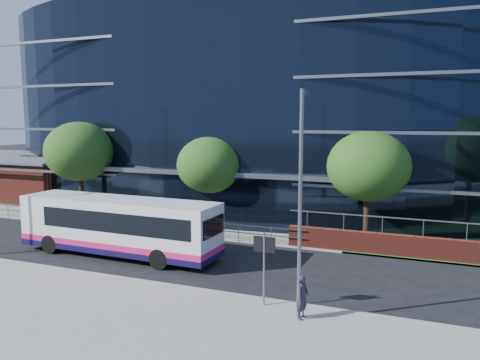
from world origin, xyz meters
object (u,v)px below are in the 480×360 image
at_px(streetlight_east, 300,198).
at_px(tree_far_a, 80,152).
at_px(pedestrian, 302,297).
at_px(city_bus, 120,226).
at_px(brick_pavilion, 34,179).
at_px(tree_far_b, 210,165).
at_px(tree_far_c, 368,166).
at_px(street_sign, 264,254).

bearing_deg(streetlight_east, tree_far_a, 149.54).
xyz_separation_m(streetlight_east, pedestrian, (0.15, -0.07, -3.49)).
bearing_deg(city_bus, brick_pavilion, 148.37).
bearing_deg(streetlight_east, pedestrian, -24.08).
xyz_separation_m(tree_far_a, streetlight_east, (19.00, -11.17, -0.42)).
xyz_separation_m(tree_far_a, tree_far_b, (10.00, 0.50, -0.65)).
bearing_deg(tree_far_c, pedestrian, -94.34).
distance_m(streetlight_east, city_bus, 11.97).
relative_size(tree_far_c, streetlight_east, 0.81).
height_order(tree_far_c, pedestrian, tree_far_c).
bearing_deg(streetlight_east, brick_pavilion, 150.76).
xyz_separation_m(street_sign, tree_far_c, (2.50, 10.59, 2.39)).
height_order(brick_pavilion, pedestrian, brick_pavilion).
height_order(street_sign, tree_far_c, tree_far_c).
relative_size(brick_pavilion, tree_far_b, 1.42).
height_order(street_sign, tree_far_a, tree_far_a).
relative_size(tree_far_c, pedestrian, 4.09).
height_order(brick_pavilion, tree_far_a, tree_far_a).
bearing_deg(pedestrian, streetlight_east, 79.32).
relative_size(street_sign, tree_far_b, 0.46).
relative_size(brick_pavilion, city_bus, 0.76).
relative_size(tree_far_a, tree_far_b, 1.15).
height_order(tree_far_a, streetlight_east, streetlight_east).
bearing_deg(streetlight_east, tree_far_b, 127.63).
bearing_deg(tree_far_c, city_bus, -150.06).
height_order(street_sign, city_bus, city_bus).
bearing_deg(streetlight_east, city_bus, 157.77).
distance_m(brick_pavilion, streetlight_east, 32.19).
height_order(tree_far_c, city_bus, tree_far_c).
bearing_deg(street_sign, streetlight_east, -21.36).
height_order(street_sign, tree_far_b, tree_far_b).
xyz_separation_m(street_sign, streetlight_east, (1.50, -0.59, 2.29)).
distance_m(tree_far_a, pedestrian, 22.54).
height_order(brick_pavilion, tree_far_c, tree_far_c).
bearing_deg(brick_pavilion, street_sign, -29.65).
distance_m(tree_far_a, streetlight_east, 22.05).
distance_m(street_sign, tree_far_a, 20.63).
height_order(brick_pavilion, street_sign, brick_pavilion).
distance_m(tree_far_b, pedestrian, 15.24).
bearing_deg(street_sign, tree_far_a, 148.83).
xyz_separation_m(city_bus, pedestrian, (10.91, -4.46, -0.66)).
bearing_deg(tree_far_a, tree_far_c, 0.00).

